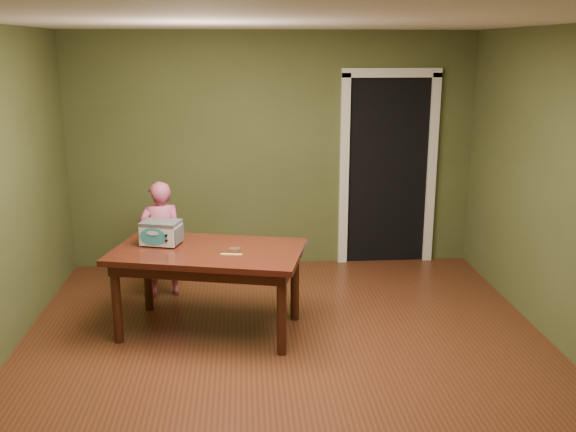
{
  "coord_description": "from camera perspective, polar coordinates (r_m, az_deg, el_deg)",
  "views": [
    {
      "loc": [
        -0.33,
        -4.55,
        2.42
      ],
      "look_at": [
        0.06,
        1.0,
        0.95
      ],
      "focal_mm": 40.0,
      "sensor_mm": 36.0,
      "label": 1
    }
  ],
  "objects": [
    {
      "name": "floor",
      "position": [
        5.17,
        0.06,
        -13.14
      ],
      "size": [
        5.0,
        5.0,
        0.0
      ],
      "primitive_type": "plane",
      "color": "#5B2E1A",
      "rests_on": "ground"
    },
    {
      "name": "room_shell",
      "position": [
        4.62,
        0.07,
        5.91
      ],
      "size": [
        4.52,
        5.02,
        2.61
      ],
      "color": "#4B552D",
      "rests_on": "ground"
    },
    {
      "name": "doorway",
      "position": [
        7.64,
        8.36,
        4.35
      ],
      "size": [
        1.1,
        0.66,
        2.25
      ],
      "color": "black",
      "rests_on": "ground"
    },
    {
      "name": "dining_table",
      "position": [
        5.55,
        -7.11,
        -3.91
      ],
      "size": [
        1.76,
        1.24,
        0.75
      ],
      "rotation": [
        0.0,
        0.0,
        -0.23
      ],
      "color": "#3B160D",
      "rests_on": "floor"
    },
    {
      "name": "toy_oven",
      "position": [
        5.68,
        -11.23,
        -1.4
      ],
      "size": [
        0.38,
        0.31,
        0.21
      ],
      "rotation": [
        0.0,
        0.0,
        -0.27
      ],
      "color": "#4C4F54",
      "rests_on": "dining_table"
    },
    {
      "name": "baking_pan",
      "position": [
        5.45,
        -4.77,
        -2.97
      ],
      "size": [
        0.1,
        0.1,
        0.02
      ],
      "color": "silver",
      "rests_on": "dining_table"
    },
    {
      "name": "spatula",
      "position": [
        5.35,
        -5.04,
        -3.41
      ],
      "size": [
        0.18,
        0.05,
        0.01
      ],
      "primitive_type": "cube",
      "rotation": [
        0.0,
        0.0,
        -0.15
      ],
      "color": "#E4CF63",
      "rests_on": "dining_table"
    },
    {
      "name": "child",
      "position": [
        6.45,
        -11.2,
        -2.04
      ],
      "size": [
        0.47,
        0.36,
        1.17
      ],
      "primitive_type": "imported",
      "rotation": [
        0.0,
        0.0,
        3.34
      ],
      "color": "#D05582",
      "rests_on": "floor"
    }
  ]
}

